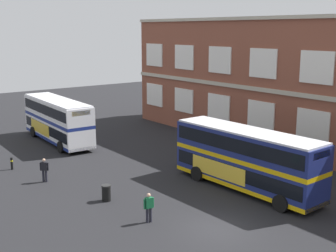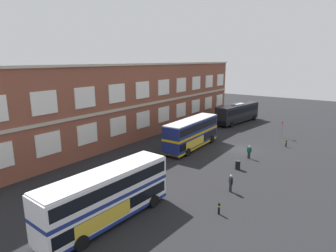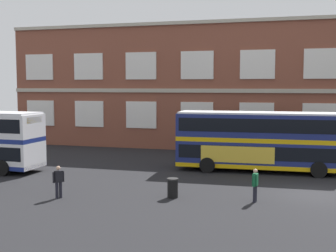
{
  "view_description": "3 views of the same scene",
  "coord_description": "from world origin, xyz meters",
  "px_view_note": "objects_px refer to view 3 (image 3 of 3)",
  "views": [
    {
      "loc": [
        16.01,
        -15.66,
        10.49
      ],
      "look_at": [
        -10.8,
        4.87,
        3.18
      ],
      "focal_mm": 47.92,
      "sensor_mm": 36.0,
      "label": 1
    },
    {
      "loc": [
        -36.39,
        -14.04,
        12.14
      ],
      "look_at": [
        -10.12,
        4.95,
        4.53
      ],
      "focal_mm": 30.49,
      "sensor_mm": 36.0,
      "label": 2
    },
    {
      "loc": [
        -1.51,
        -24.55,
        5.88
      ],
      "look_at": [
        -9.4,
        4.19,
        3.12
      ],
      "focal_mm": 46.96,
      "sensor_mm": 36.0,
      "label": 3
    }
  ],
  "objects_px": {
    "double_decker_middle": "(258,140)",
    "second_passenger": "(59,180)",
    "waiting_passenger": "(255,184)",
    "station_litter_bin": "(173,188)"
  },
  "relations": [
    {
      "from": "second_passenger",
      "to": "waiting_passenger",
      "type": "bearing_deg",
      "value": 10.95
    },
    {
      "from": "waiting_passenger",
      "to": "second_passenger",
      "type": "xyz_separation_m",
      "value": [
        -9.96,
        -1.93,
        0.0
      ]
    },
    {
      "from": "double_decker_middle",
      "to": "waiting_passenger",
      "type": "distance_m",
      "value": 8.22
    },
    {
      "from": "waiting_passenger",
      "to": "station_litter_bin",
      "type": "bearing_deg",
      "value": -176.28
    },
    {
      "from": "double_decker_middle",
      "to": "second_passenger",
      "type": "xyz_separation_m",
      "value": [
        -9.56,
        -10.05,
        -1.22
      ]
    },
    {
      "from": "double_decker_middle",
      "to": "waiting_passenger",
      "type": "height_order",
      "value": "double_decker_middle"
    },
    {
      "from": "second_passenger",
      "to": "station_litter_bin",
      "type": "bearing_deg",
      "value": 16.09
    },
    {
      "from": "waiting_passenger",
      "to": "station_litter_bin",
      "type": "xyz_separation_m",
      "value": [
        -4.23,
        -0.28,
        -0.41
      ]
    },
    {
      "from": "double_decker_middle",
      "to": "second_passenger",
      "type": "bearing_deg",
      "value": -133.58
    },
    {
      "from": "double_decker_middle",
      "to": "second_passenger",
      "type": "distance_m",
      "value": 13.92
    }
  ]
}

